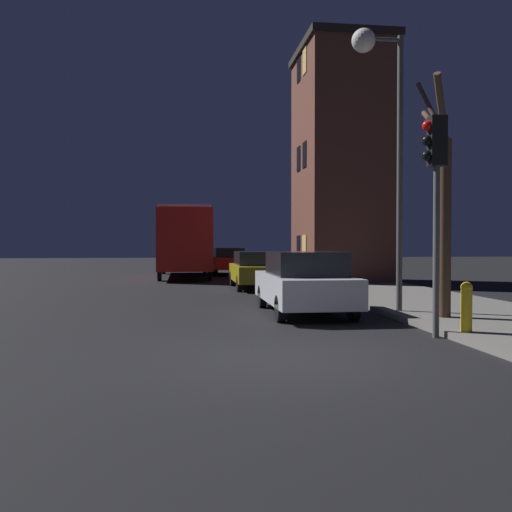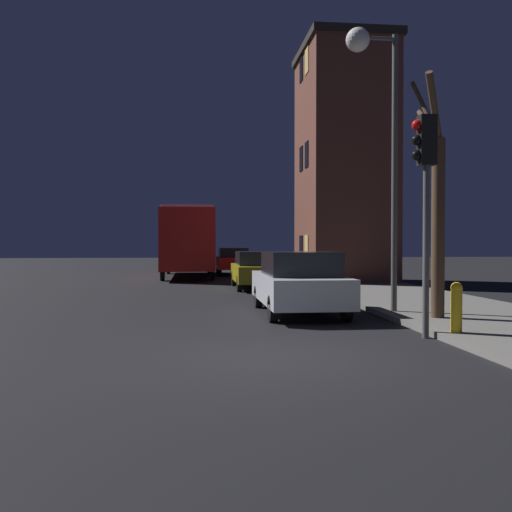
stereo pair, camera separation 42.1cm
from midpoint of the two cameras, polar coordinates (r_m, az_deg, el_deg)
name	(u,v)px [view 1 (the left image)]	position (r m, az deg, el deg)	size (l,w,h in m)	color
ground_plane	(292,355)	(8.92, 2.27, -9.85)	(120.00, 120.00, 0.00)	black
brick_building	(341,163)	(25.75, 8.06, 9.20)	(3.80, 5.09, 10.27)	brown
streetlamp	(379,96)	(14.09, 11.34, 15.41)	(1.25, 0.56, 6.60)	#4C4C4C
traffic_light	(435,178)	(10.85, 16.41, 7.45)	(0.43, 0.24, 4.02)	#4C4C4C
bare_tree	(443,205)	(12.97, 17.30, 4.86)	(0.89, 2.39, 5.26)	#473323
bus	(184,237)	(29.42, -7.58, 1.88)	(2.49, 9.29, 3.41)	red
car_near_lane	(304,282)	(13.90, 3.96, -2.60)	(1.82, 4.38, 1.52)	#B7BABF
car_mid_lane	(256,269)	(21.67, -0.54, -1.33)	(1.73, 4.36, 1.41)	olive
car_far_lane	(229,260)	(31.31, -3.14, -0.44)	(1.73, 4.16, 1.47)	#B21E19
fire_hydrant	(466,306)	(10.92, 19.27, -4.70)	(0.21, 0.21, 0.91)	gold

